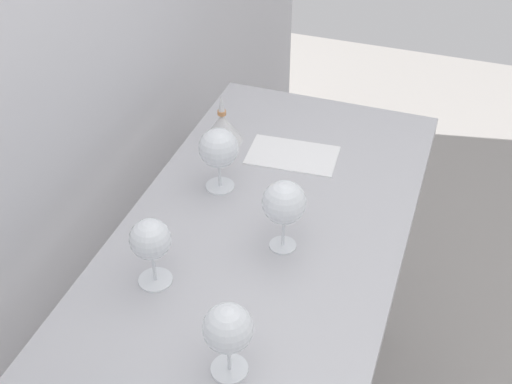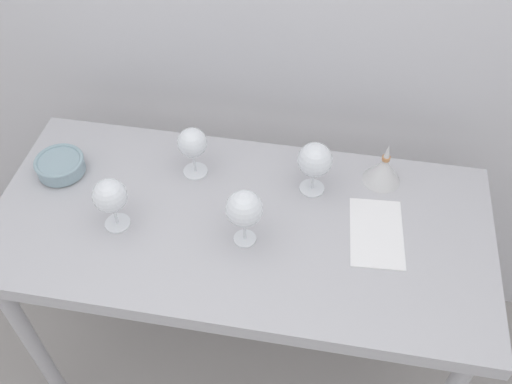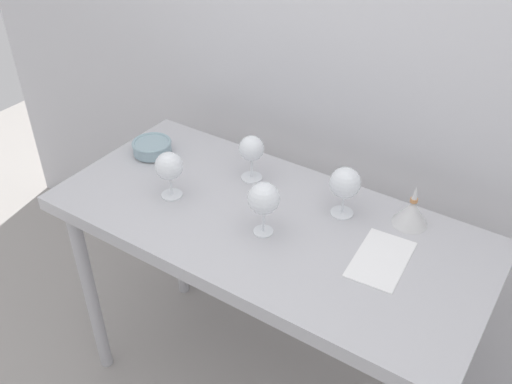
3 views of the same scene
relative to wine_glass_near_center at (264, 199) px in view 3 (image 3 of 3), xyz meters
The scene contains 9 objects.
back_wall 0.62m from the wine_glass_near_center, 92.70° to the left, with size 3.80×0.04×2.60m, color silver.
steel_counter 0.24m from the wine_glass_near_center, 113.35° to the left, with size 1.40×0.65×0.90m.
wine_glass_near_center is the anchor object (origin of this frame).
wine_glass_far_left 0.30m from the wine_glass_near_center, 130.79° to the left, with size 0.09×0.09×0.16m.
wine_glass_far_right 0.27m from the wine_glass_near_center, 53.72° to the left, with size 0.10×0.10×0.17m.
wine_glass_near_left 0.36m from the wine_glass_near_center, behind, with size 0.09×0.09×0.16m.
tasting_sheet_upper 0.38m from the wine_glass_near_center, 13.29° to the left, with size 0.14×0.24×0.00m, color white.
tasting_bowl 0.62m from the wine_glass_near_center, 165.33° to the left, with size 0.15×0.15×0.05m.
decanter_funnel 0.47m from the wine_glass_near_center, 38.79° to the left, with size 0.11×0.11×0.14m.
Camera 3 is at (0.75, -1.20, 2.01)m, focal length 39.77 mm.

